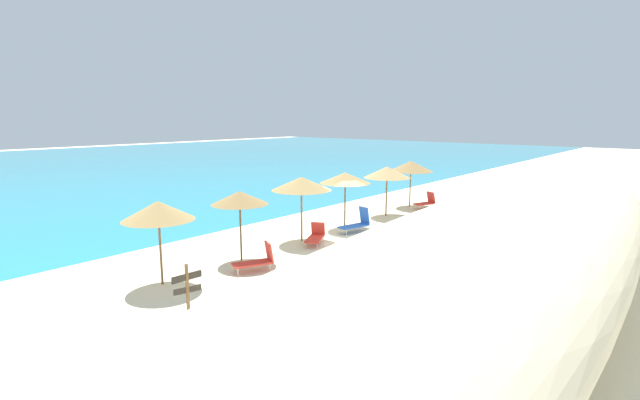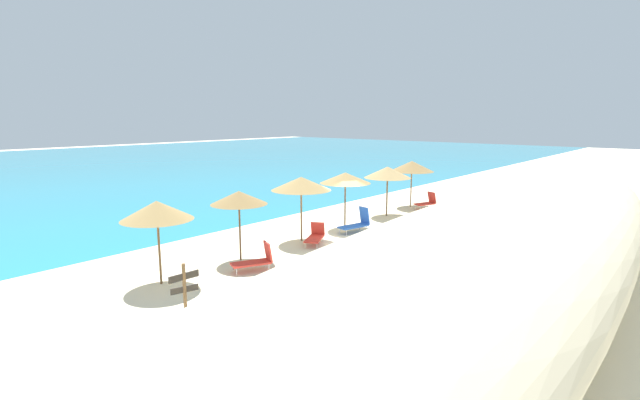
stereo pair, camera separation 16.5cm
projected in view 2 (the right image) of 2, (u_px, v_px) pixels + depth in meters
ground_plane at (355, 238)px, 21.70m from camera, size 160.00×160.00×0.00m
sea_water at (28, 172)px, 47.90m from camera, size 160.00×70.57×0.01m
dune_ridge at (500, 255)px, 13.66m from camera, size 38.19×8.30×3.18m
beach_umbrella_0 at (157, 210)px, 15.38m from camera, size 2.36×2.36×2.84m
beach_umbrella_1 at (239, 198)px, 17.99m from camera, size 2.19×2.19×2.75m
beach_umbrella_2 at (301, 184)px, 20.84m from camera, size 2.67×2.67×2.92m
beach_umbrella_3 at (345, 178)px, 23.28m from camera, size 2.53×2.53×2.82m
beach_umbrella_4 at (388, 172)px, 26.27m from camera, size 2.62×2.62×2.80m
beach_umbrella_5 at (412, 166)px, 28.93m from camera, size 2.69×2.69×2.86m
lounge_chair_0 at (357, 223)px, 22.83m from camera, size 1.69×0.94×1.20m
lounge_chair_1 at (315, 236)px, 20.72m from camera, size 1.57×1.21×0.89m
lounge_chair_2 at (427, 202)px, 28.62m from camera, size 1.44×1.03×1.01m
lounge_chair_3 at (256, 260)px, 17.11m from camera, size 1.57×1.16×1.02m
wooden_signpost at (185, 293)px, 11.96m from camera, size 0.84×0.23×1.90m
beach_ball at (448, 219)px, 25.04m from camera, size 0.33×0.33×0.33m
cooler_box at (274, 293)px, 14.57m from camera, size 0.52×0.35×0.32m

